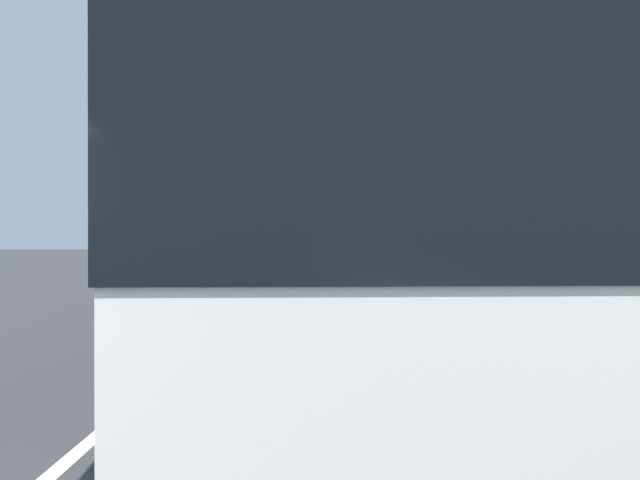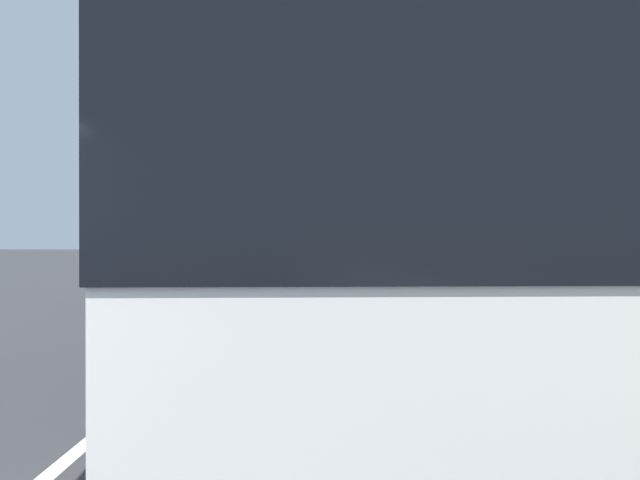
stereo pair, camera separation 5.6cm
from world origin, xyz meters
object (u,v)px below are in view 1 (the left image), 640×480
at_px(coach_bus, 319,238).
at_px(car_oncoming, 330,255).
at_px(motorcycle_far_end, 630,397).
at_px(car_far_distant, 332,259).
at_px(car_behind_bus, 221,264).
at_px(car_ahead_same_lane, 177,281).

relative_size(coach_bus, car_oncoming, 2.95).
relative_size(motorcycle_far_end, car_far_distant, 0.49).
bearing_deg(motorcycle_far_end, coach_bus, 28.04).
xyz_separation_m(car_far_distant, car_oncoming, (9.60, 0.12, -0.00)).
xyz_separation_m(motorcycle_far_end, car_behind_bus, (27.82, 7.69, 0.24)).
relative_size(car_far_distant, car_oncoming, 0.98).
xyz_separation_m(coach_bus, motorcycle_far_end, (-2.23, -2.92, -1.48)).
bearing_deg(motorcycle_far_end, car_oncoming, -21.18).
distance_m(coach_bus, car_far_distant, 33.23).
xyz_separation_m(coach_bus, car_ahead_same_lane, (12.11, 4.16, -1.26)).
bearing_deg(coach_bus, car_behind_bus, 7.20).
xyz_separation_m(motorcycle_far_end, car_oncoming, (45.04, 2.63, 0.23)).
xyz_separation_m(coach_bus, car_oncoming, (42.81, -0.29, -1.25)).
bearing_deg(coach_bus, car_ahead_same_lane, 15.57).
bearing_deg(car_oncoming, car_ahead_same_lane, 170.15).
relative_size(coach_bus, car_ahead_same_lane, 2.78).
bearing_deg(car_behind_bus, car_far_distant, 145.30).
height_order(coach_bus, car_far_distant, coach_bus).
relative_size(coach_bus, car_far_distant, 3.01).
height_order(motorcycle_far_end, car_far_distant, car_far_distant).
xyz_separation_m(car_behind_bus, car_far_distant, (7.62, -5.19, -0.00)).
height_order(car_behind_bus, car_oncoming, car_oncoming).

